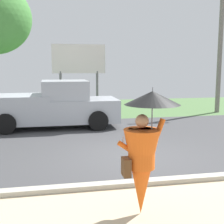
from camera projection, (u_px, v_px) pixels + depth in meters
ground_plane at (111, 135)px, 11.30m from camera, size 40.00×22.00×0.20m
monk_pedestrian at (144, 152)px, 5.04m from camera, size 1.03×0.91×2.13m
pickup_truck at (53, 106)px, 12.36m from camera, size 5.20×2.28×1.88m
utility_pole at (220, 46)px, 15.96m from camera, size 1.80×0.24×6.63m
roadside_billboard at (79, 64)px, 14.99m from camera, size 2.60×0.12×3.50m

